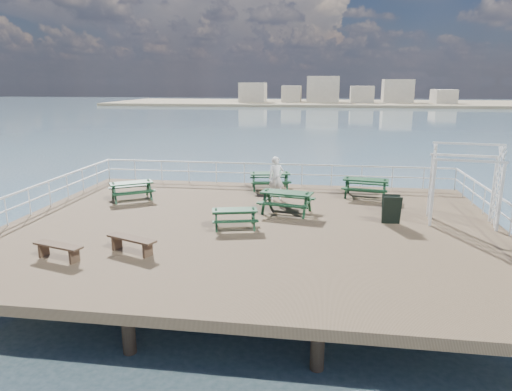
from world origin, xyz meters
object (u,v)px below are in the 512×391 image
object	(u,v)px
picnic_table_b	(270,177)
picnic_table_c	(366,184)
flat_bench_near	(132,241)
flat_bench_far	(58,248)
picnic_table_d	(235,214)
picnic_table_e	(287,198)
picnic_table_a	(131,187)
trellis_arbor	(464,188)
person	(276,178)

from	to	relation	value
picnic_table_b	picnic_table_c	world-z (taller)	picnic_table_c
flat_bench_near	flat_bench_far	distance (m)	2.09
picnic_table_c	picnic_table_d	world-z (taller)	picnic_table_c
flat_bench_far	picnic_table_e	bearing A→B (deg)	59.00
picnic_table_a	trellis_arbor	world-z (taller)	trellis_arbor
person	flat_bench_near	bearing A→B (deg)	-134.26
picnic_table_a	trellis_arbor	size ratio (longest dim) A/B	0.78
flat_bench_far	trellis_arbor	world-z (taller)	trellis_arbor
picnic_table_b	flat_bench_far	distance (m)	11.15
picnic_table_a	person	distance (m)	6.43
picnic_table_e	flat_bench_near	bearing A→B (deg)	-118.93
picnic_table_e	picnic_table_a	bearing A→B (deg)	-177.66
picnic_table_e	flat_bench_far	xyz separation A→B (m)	(-6.25, -5.88, -0.28)
picnic_table_e	person	xyz separation A→B (m)	(-0.64, 2.15, 0.33)
picnic_table_b	person	xyz separation A→B (m)	(0.49, -1.86, 0.36)
picnic_table_a	flat_bench_far	bearing A→B (deg)	-116.86
picnic_table_a	picnic_table_e	size ratio (longest dim) A/B	1.02
picnic_table_c	picnic_table_e	world-z (taller)	picnic_table_e
flat_bench_far	person	world-z (taller)	person
picnic_table_c	flat_bench_far	world-z (taller)	picnic_table_c
picnic_table_d	picnic_table_b	bearing A→B (deg)	71.22
flat_bench_far	trellis_arbor	size ratio (longest dim) A/B	0.56
flat_bench_near	trellis_arbor	size ratio (longest dim) A/B	0.58
flat_bench_near	flat_bench_far	world-z (taller)	flat_bench_near
picnic_table_a	picnic_table_e	xyz separation A→B (m)	(6.98, -1.15, 0.05)
picnic_table_b	flat_bench_near	bearing A→B (deg)	-120.60
picnic_table_b	trellis_arbor	xyz separation A→B (m)	(7.62, -4.48, 0.74)
picnic_table_e	trellis_arbor	world-z (taller)	trellis_arbor
picnic_table_a	picnic_table_b	size ratio (longest dim) A/B	1.08
picnic_table_b	person	size ratio (longest dim) A/B	1.14
picnic_table_a	picnic_table_c	distance (m)	10.49
picnic_table_a	flat_bench_near	distance (m)	6.75
trellis_arbor	person	xyz separation A→B (m)	(-7.13, 2.61, -0.38)
picnic_table_a	picnic_table_e	bearing A→B (deg)	-42.13
picnic_table_d	flat_bench_far	xyz separation A→B (m)	(-4.57, -3.71, -0.15)
flat_bench_near	trellis_arbor	world-z (taller)	trellis_arbor
picnic_table_c	picnic_table_e	xyz separation A→B (m)	(-3.33, -3.06, 0.01)
picnic_table_a	flat_bench_near	xyz separation A→B (m)	(2.65, -6.20, -0.20)
picnic_table_a	picnic_table_b	xyz separation A→B (m)	(5.85, 2.87, 0.02)
picnic_table_c	flat_bench_far	bearing A→B (deg)	-126.97
picnic_table_d	picnic_table_e	distance (m)	2.75
picnic_table_c	flat_bench_far	xyz separation A→B (m)	(-9.58, -8.94, -0.27)
flat_bench_near	person	world-z (taller)	person
picnic_table_a	picnic_table_d	xyz separation A→B (m)	(5.30, -3.32, -0.07)
picnic_table_b	picnic_table_e	world-z (taller)	picnic_table_e
flat_bench_near	person	xyz separation A→B (m)	(3.69, 7.21, 0.59)
picnic_table_b	picnic_table_e	xyz separation A→B (m)	(1.13, -4.02, 0.03)
picnic_table_d	picnic_table_e	world-z (taller)	picnic_table_e
picnic_table_a	picnic_table_d	bearing A→B (deg)	-64.87
picnic_table_e	flat_bench_far	world-z (taller)	picnic_table_e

